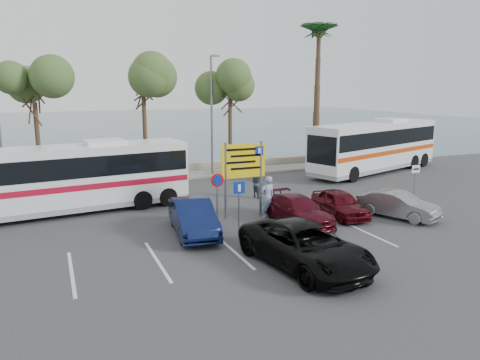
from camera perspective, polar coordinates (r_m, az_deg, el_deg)
name	(u,v)px	position (r m, az deg, el deg)	size (l,w,h in m)	color
ground	(251,239)	(19.32, 1.34, -7.16)	(120.00, 120.00, 0.00)	#343437
kerb_strip	(169,177)	(32.22, -8.67, 0.41)	(44.00, 2.40, 0.15)	gray
seawall	(162,169)	(34.10, -9.49, 1.37)	(48.00, 0.80, 0.60)	gray
sea	(99,126)	(77.37, -16.86, 6.37)	(140.00, 140.00, 0.00)	#39525C
tree_left	(33,88)	(30.78, -23.88, 10.18)	(3.20, 3.20, 7.20)	#382619
tree_mid	(143,78)	(31.33, -11.77, 12.10)	(3.20, 3.20, 8.00)	#382619
tree_right	(230,86)	(32.98, -1.23, 11.44)	(3.20, 3.20, 7.40)	#382619
palm_tree	(319,34)	(36.28, 9.60, 17.14)	(4.80, 4.80, 11.20)	#382619
street_lamp_right	(212,109)	(32.05, -3.44, 8.61)	(0.45, 1.15, 8.01)	slate
direction_sign	(244,167)	(21.97, 0.43, 1.65)	(2.20, 0.12, 3.60)	slate
sign_no_stop	(217,191)	(20.82, -2.78, -1.30)	(0.60, 0.08, 2.35)	slate
sign_parking	(239,200)	(19.54, -0.10, -2.46)	(0.50, 0.07, 2.25)	slate
sign_taxi	(415,180)	(25.50, 20.55, -0.02)	(0.50, 0.07, 2.20)	slate
lane_markings	(234,250)	(18.04, -0.72, -8.53)	(12.02, 4.20, 0.01)	silver
coach_bus_left	(72,180)	(24.22, -19.84, -0.03)	(11.52, 3.85, 3.52)	silver
coach_bus_right	(375,148)	(35.14, 16.15, 3.78)	(12.37, 6.38, 3.80)	silver
car_blue	(193,217)	(19.80, -5.73, -4.55)	(1.55, 4.43, 1.46)	#0E1945
car_maroon	(298,210)	(21.46, 7.14, -3.65)	(1.71, 4.21, 1.22)	#4D0C18
car_red	(340,203)	(22.91, 12.07, -2.80)	(1.49, 3.70, 1.26)	#4C0A12
suv_black	(305,246)	(16.34, 7.96, -7.98)	(2.52, 5.47, 1.52)	black
car_silver_b	(398,205)	(23.37, 18.72, -2.89)	(1.33, 3.80, 1.25)	gray
pedestrian_near	(268,197)	(22.13, 3.39, -2.07)	(0.73, 0.48, 2.00)	#7E94B8
pedestrian_far	(257,183)	(26.12, 2.15, -0.39)	(0.79, 0.62, 1.63)	#343C4F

